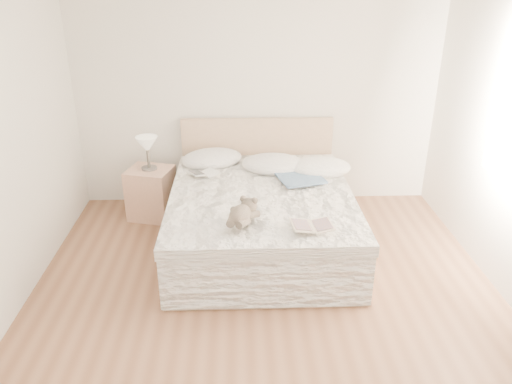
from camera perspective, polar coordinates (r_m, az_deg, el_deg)
floor at (r=4.08m, az=1.30°, el=-14.15°), size 4.00×4.50×0.00m
wall_back at (r=5.57m, az=0.12°, el=12.04°), size 4.00×0.02×2.70m
bed at (r=4.92m, az=0.57°, el=-2.64°), size 1.72×2.14×1.00m
nightstand at (r=5.57m, az=-11.87°, el=-0.12°), size 0.54×0.50×0.56m
table_lamp at (r=5.38m, az=-12.33°, el=5.14°), size 0.27×0.27×0.36m
pillow_left at (r=5.43m, az=-5.06°, el=3.81°), size 0.77×0.64×0.20m
pillow_middle at (r=5.26m, az=2.07°, el=3.18°), size 0.73×0.56×0.20m
pillow_right at (r=5.21m, az=7.40°, el=2.79°), size 0.66×0.49×0.19m
blouse at (r=5.06m, az=4.63°, el=2.09°), size 0.83×0.86×0.03m
photo_book at (r=5.07m, az=-6.05°, el=2.11°), size 0.35×0.32×0.02m
childrens_book at (r=4.05m, az=6.40°, el=-3.91°), size 0.37×0.27×0.02m
teddy_bear at (r=4.06m, az=-1.80°, el=-3.37°), size 0.33×0.38×0.17m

